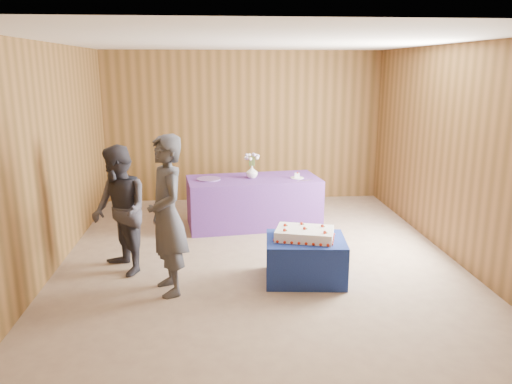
{
  "coord_description": "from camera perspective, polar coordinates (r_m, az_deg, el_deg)",
  "views": [
    {
      "loc": [
        -0.54,
        -6.06,
        2.42
      ],
      "look_at": [
        -0.02,
        0.1,
        0.86
      ],
      "focal_mm": 35.0,
      "sensor_mm": 36.0,
      "label": 1
    }
  ],
  "objects": [
    {
      "name": "vase",
      "position": [
        7.66,
        -0.48,
        2.31
      ],
      "size": [
        0.19,
        0.19,
        0.19
      ],
      "primitive_type": "imported",
      "rotation": [
        0.0,
        0.0,
        0.03
      ],
      "color": "white",
      "rests_on": "serving_table"
    },
    {
      "name": "ground",
      "position": [
        6.54,
        0.26,
        -7.51
      ],
      "size": [
        6.0,
        6.0,
        0.0
      ],
      "primitive_type": "plane",
      "color": "gray",
      "rests_on": "ground"
    },
    {
      "name": "room_shell",
      "position": [
        6.11,
        0.28,
        8.4
      ],
      "size": [
        5.04,
        6.04,
        2.72
      ],
      "color": "brown",
      "rests_on": "ground"
    },
    {
      "name": "guest_right",
      "position": [
        6.07,
        -15.3,
        -2.08
      ],
      "size": [
        0.89,
        0.95,
        1.54
      ],
      "primitive_type": "imported",
      "rotation": [
        0.0,
        0.0,
        -1.01
      ],
      "color": "#2F2D37",
      "rests_on": "ground"
    },
    {
      "name": "cake_table",
      "position": [
        5.85,
        5.66,
        -7.64
      ],
      "size": [
        0.97,
        0.79,
        0.5
      ],
      "primitive_type": "cube",
      "rotation": [
        0.0,
        0.0,
        -0.11
      ],
      "color": "navy",
      "rests_on": "ground"
    },
    {
      "name": "platter",
      "position": [
        7.58,
        -5.42,
        1.48
      ],
      "size": [
        0.49,
        0.49,
        0.02
      ],
      "primitive_type": "cylinder",
      "rotation": [
        0.0,
        0.0,
        0.5
      ],
      "color": "#6C4891",
      "rests_on": "serving_table"
    },
    {
      "name": "guest_left",
      "position": [
        5.4,
        -10.14,
        -2.7
      ],
      "size": [
        0.6,
        0.74,
        1.74
      ],
      "primitive_type": "imported",
      "rotation": [
        0.0,
        0.0,
        -1.23
      ],
      "color": "#3A3B44",
      "rests_on": "ground"
    },
    {
      "name": "knife",
      "position": [
        7.53,
        5.61,
        1.32
      ],
      "size": [
        0.26,
        0.09,
        0.0
      ],
      "primitive_type": "cube",
      "rotation": [
        0.0,
        0.0,
        0.29
      ],
      "color": "#B8B8BD",
      "rests_on": "serving_table"
    },
    {
      "name": "flower_spray",
      "position": [
        7.61,
        -0.48,
        4.13
      ],
      "size": [
        0.24,
        0.23,
        0.18
      ],
      "color": "#366D2B",
      "rests_on": "vase"
    },
    {
      "name": "sheet_cake",
      "position": [
        5.75,
        5.58,
        -4.76
      ],
      "size": [
        0.77,
        0.62,
        0.16
      ],
      "rotation": [
        0.0,
        0.0,
        -0.28
      ],
      "color": "white",
      "rests_on": "cake_table"
    },
    {
      "name": "serving_table",
      "position": [
        7.75,
        -0.3,
        -1.12
      ],
      "size": [
        2.09,
        1.13,
        0.75
      ],
      "primitive_type": "cube",
      "rotation": [
        0.0,
        0.0,
        0.12
      ],
      "color": "#5B3085",
      "rests_on": "ground"
    },
    {
      "name": "cake_slice",
      "position": [
        7.67,
        4.73,
        1.93
      ],
      "size": [
        0.09,
        0.08,
        0.09
      ],
      "rotation": [
        0.0,
        0.0,
        -0.15
      ],
      "color": "white",
      "rests_on": "plate"
    },
    {
      "name": "plate",
      "position": [
        7.68,
        4.72,
        1.63
      ],
      "size": [
        0.23,
        0.23,
        0.01
      ],
      "primitive_type": "cylinder",
      "rotation": [
        0.0,
        0.0,
        0.18
      ],
      "color": "silver",
      "rests_on": "serving_table"
    }
  ]
}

